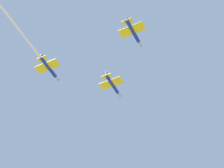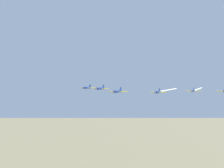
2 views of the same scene
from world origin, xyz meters
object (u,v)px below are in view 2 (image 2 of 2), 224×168
at_px(jet_port_outer, 197,90).
at_px(jet_starboard_outer, 87,88).
at_px(jet_lead, 118,91).
at_px(jet_port_inner, 165,91).
at_px(jet_starboard_inner, 100,88).
at_px(jet_center_rear, 224,90).

bearing_deg(jet_port_outer, jet_starboard_outer, 18.41).
distance_m(jet_lead, jet_port_inner, 42.86).
distance_m(jet_lead, jet_port_outer, 66.00).
distance_m(jet_starboard_inner, jet_starboard_outer, 24.22).
bearing_deg(jet_center_rear, jet_port_outer, 35.66).
relative_size(jet_port_outer, jet_starboard_outer, 5.72).
height_order(jet_port_outer, jet_center_rear, jet_port_outer).
bearing_deg(jet_starboard_outer, jet_port_outer, -161.59).
bearing_deg(jet_center_rear, jet_lead, 54.66).
relative_size(jet_lead, jet_starboard_outer, 1.00).
height_order(jet_port_inner, jet_starboard_outer, jet_starboard_outer).
relative_size(jet_starboard_inner, jet_starboard_outer, 1.00).
xyz_separation_m(jet_starboard_inner, jet_center_rear, (58.90, -58.56, -1.75)).
height_order(jet_starboard_outer, jet_center_rear, jet_starboard_outer).
relative_size(jet_lead, jet_starboard_inner, 1.00).
relative_size(jet_lead, jet_port_inner, 0.17).
bearing_deg(jet_center_rear, jet_starboard_outer, 22.29).
bearing_deg(jet_port_outer, jet_starboard_inner, 38.98).
height_order(jet_port_inner, jet_port_outer, jet_port_outer).
relative_size(jet_port_inner, jet_port_outer, 1.01).
bearing_deg(jet_starboard_outer, jet_center_rear, -157.71).
bearing_deg(jet_port_inner, jet_port_outer, -132.64).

